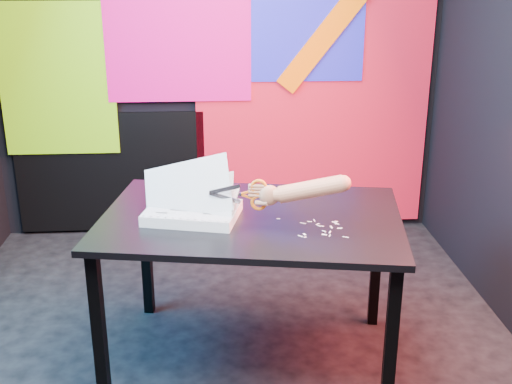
{
  "coord_description": "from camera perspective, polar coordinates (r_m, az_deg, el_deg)",
  "views": [
    {
      "loc": [
        -0.02,
        -2.82,
        1.83
      ],
      "look_at": [
        0.15,
        -0.16,
        0.87
      ],
      "focal_mm": 45.0,
      "sensor_mm": 36.0,
      "label": 1
    }
  ],
  "objects": [
    {
      "name": "scissors",
      "position": [
        2.77,
        -0.12,
        -0.24
      ],
      "size": [
        0.25,
        0.06,
        0.14
      ],
      "rotation": [
        0.0,
        0.0,
        -0.19
      ],
      "color": "#B3B5BB",
      "rests_on": "printout_stack"
    },
    {
      "name": "room",
      "position": [
        2.86,
        -3.34,
        10.11
      ],
      "size": [
        3.01,
        3.01,
        2.71
      ],
      "color": "black",
      "rests_on": "ground"
    },
    {
      "name": "backdrop",
      "position": [
        4.37,
        -2.63,
        8.23
      ],
      "size": [
        2.88,
        0.05,
        2.08
      ],
      "color": "red",
      "rests_on": "ground"
    },
    {
      "name": "paper_clippings",
      "position": [
        2.77,
        5.9,
        -3.21
      ],
      "size": [
        0.28,
        0.23,
        0.0
      ],
      "color": "silver",
      "rests_on": "work_table"
    },
    {
      "name": "printout_stack",
      "position": [
        2.87,
        -5.68,
        -1.74
      ],
      "size": [
        0.46,
        0.38,
        0.3
      ],
      "rotation": [
        0.0,
        0.0,
        -0.24
      ],
      "color": "white",
      "rests_on": "work_table"
    },
    {
      "name": "hand_forearm",
      "position": [
        2.74,
        4.28,
        0.18
      ],
      "size": [
        0.42,
        0.13,
        0.15
      ],
      "rotation": [
        0.0,
        0.0,
        -0.19
      ],
      "color": "#BB6950",
      "rests_on": "work_table"
    },
    {
      "name": "work_table",
      "position": [
        2.92,
        -0.42,
        -3.52
      ],
      "size": [
        1.47,
        1.1,
        0.75
      ],
      "rotation": [
        0.0,
        0.0,
        -0.16
      ],
      "color": "black",
      "rests_on": "ground"
    }
  ]
}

